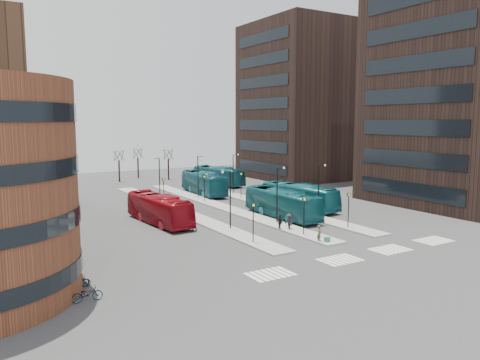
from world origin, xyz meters
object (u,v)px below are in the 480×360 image
teal_bus_c (299,196)px  commuter_c (289,222)px  teal_bus_d (219,176)px  bicycle_far (77,282)px  bicycle_mid (78,281)px  commuter_a (193,222)px  suitcase (327,240)px  teal_bus_a (282,203)px  teal_bus_b (204,183)px  traveller (319,234)px  red_bus (159,209)px  commuter_b (280,222)px  bicycle_near (87,294)px

teal_bus_c → commuter_c: size_ratio=6.70×
teal_bus_d → bicycle_far: (-32.76, -40.10, -1.20)m
bicycle_mid → commuter_a: bearing=-48.6°
suitcase → teal_bus_a: (3.30, 11.70, 1.39)m
teal_bus_b → traveller: teal_bus_b is taller
red_bus → teal_bus_c: teal_bus_c is taller
traveller → commuter_b: (-0.24, 5.99, -0.00)m
teal_bus_c → commuter_b: 12.31m
teal_bus_d → commuter_c: size_ratio=6.66×
red_bus → commuter_c: (10.39, -10.12, -0.74)m
teal_bus_d → bicycle_far: 51.79m
teal_bus_c → commuter_c: teal_bus_c is taller
commuter_a → bicycle_mid: (-14.00, -11.15, -0.46)m
teal_bus_c → red_bus: bearing=169.4°
suitcase → red_bus: (-10.29, 16.19, 1.33)m
bicycle_far → teal_bus_c: bearing=-55.4°
suitcase → commuter_b: (-0.62, 6.66, 0.51)m
commuter_b → bicycle_far: (-21.97, -6.71, -0.37)m
teal_bus_b → commuter_a: 24.21m
bicycle_mid → bicycle_far: (0.00, 0.03, -0.01)m
traveller → commuter_a: commuter_a is taller
teal_bus_d → bicycle_mid: bearing=-138.0°
commuter_a → teal_bus_c: bearing=-169.0°
teal_bus_d → bicycle_mid: 51.81m
teal_bus_b → teal_bus_d: (6.92, 7.88, -0.10)m
commuter_b → commuter_c: size_ratio=0.92×
traveller → bicycle_near: traveller is taller
suitcase → teal_bus_c: bearing=45.4°
bicycle_far → commuter_b: bearing=-64.2°
traveller → bicycle_mid: bearing=144.4°
red_bus → bicycle_mid: size_ratio=7.60×
teal_bus_d → bicycle_near: teal_bus_d is taller
commuter_a → teal_bus_a: bearing=-178.7°
teal_bus_a → teal_bus_b: teal_bus_b is taller
suitcase → teal_bus_d: size_ratio=0.05×
teal_bus_b → commuter_c: (-3.16, -26.10, -0.85)m
traveller → commuter_b: size_ratio=1.00×
commuter_c → bicycle_far: (-22.68, -6.12, -0.44)m
suitcase → teal_bus_d: teal_bus_d is taller
commuter_b → bicycle_mid: bearing=113.3°
suitcase → bicycle_far: bicycle_far is taller
teal_bus_a → teal_bus_d: size_ratio=1.03×
bicycle_far → red_bus: bearing=-28.3°
commuter_b → bicycle_far: size_ratio=0.96×
teal_bus_c → commuter_c: bearing=-140.1°
commuter_c → bicycle_mid: commuter_c is taller
teal_bus_b → teal_bus_d: bearing=53.8°
teal_bus_d → commuter_b: (-10.79, -33.39, -0.83)m
teal_bus_a → bicycle_mid: (-25.89, -11.78, -1.23)m
bicycle_near → commuter_c: bearing=-64.6°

